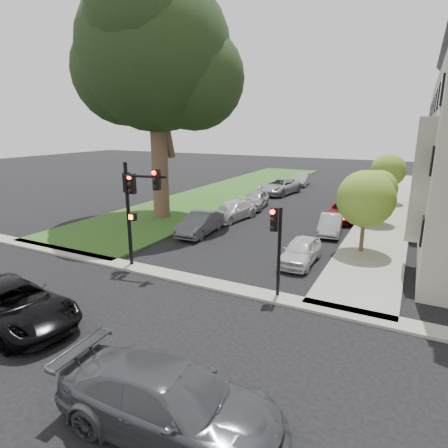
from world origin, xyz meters
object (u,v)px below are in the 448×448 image
at_px(small_tree_c, 388,170).
at_px(car_parked_7, 255,200).
at_px(car_parked_2, 343,212).
at_px(small_tree_b, 378,189).
at_px(car_cross_far, 170,401).
at_px(car_cross_near, 13,305).
at_px(car_parked_8, 279,186).
at_px(eucalyptus, 154,54).
at_px(car_parked_4, 367,185).
at_px(car_parked_6, 232,211).
at_px(traffic_signal_secondary, 277,235).
at_px(car_parked_0, 301,251).
at_px(car_parked_9, 302,179).
at_px(traffic_signal_main, 134,197).
at_px(small_tree_a, 366,199).
at_px(car_parked_1, 331,224).
at_px(car_parked_5, 200,224).

relative_size(small_tree_c, car_parked_7, 1.03).
bearing_deg(car_parked_2, car_parked_7, 173.42).
distance_m(small_tree_b, car_cross_far, 22.26).
height_order(car_cross_near, car_parked_8, car_parked_8).
xyz_separation_m(eucalyptus, car_parked_4, (12.66, 19.61, -11.00)).
relative_size(car_cross_near, car_parked_6, 1.16).
distance_m(small_tree_c, car_parked_6, 15.35).
bearing_deg(car_cross_near, traffic_signal_secondary, -42.83).
bearing_deg(small_tree_c, car_cross_far, -94.04).
height_order(eucalyptus, car_cross_near, eucalyptus).
distance_m(small_tree_b, car_parked_2, 3.01).
bearing_deg(car_parked_0, car_parked_9, 105.39).
bearing_deg(traffic_signal_main, car_parked_9, 90.08).
xyz_separation_m(eucalyptus, small_tree_a, (14.91, -1.78, -8.57)).
relative_size(eucalyptus, car_parked_9, 3.99).
bearing_deg(traffic_signal_main, car_parked_1, 55.10).
xyz_separation_m(traffic_signal_secondary, car_parked_4, (0.16, 28.75, -2.02)).
distance_m(car_parked_1, car_parked_6, 7.37).
xyz_separation_m(small_tree_c, car_cross_near, (-9.85, -29.01, -2.22)).
relative_size(small_tree_a, car_parked_2, 0.98).
bearing_deg(eucalyptus, small_tree_a, -6.79).
xyz_separation_m(small_tree_b, car_parked_6, (-9.68, -3.32, -1.91)).
relative_size(small_tree_c, car_parked_9, 1.05).
relative_size(eucalyptus, small_tree_b, 4.38).
height_order(small_tree_a, car_parked_0, small_tree_a).
relative_size(eucalyptus, car_parked_2, 3.60).
xyz_separation_m(eucalyptus, car_parked_0, (12.35, -4.84, -10.98)).
bearing_deg(car_parked_7, eucalyptus, -138.70).
xyz_separation_m(car_parked_1, car_parked_9, (-7.30, 18.95, 0.07)).
height_order(car_parked_2, car_parked_4, car_parked_2).
height_order(small_tree_b, car_cross_near, small_tree_b).
relative_size(car_cross_far, car_parked_9, 1.31).
bearing_deg(car_parked_9, car_parked_0, -80.87).
bearing_deg(car_parked_7, car_parked_1, -42.95).
xyz_separation_m(car_parked_6, car_parked_7, (-0.01, 4.45, 0.06)).
distance_m(car_parked_1, car_parked_5, 8.48).
distance_m(car_cross_far, car_parked_4, 36.53).
height_order(eucalyptus, car_parked_2, eucalyptus).
distance_m(eucalyptus, traffic_signal_secondary, 17.91).
distance_m(car_cross_far, car_parked_7, 24.40).
bearing_deg(car_parked_5, eucalyptus, 148.38).
distance_m(small_tree_b, car_parked_0, 10.50).
xyz_separation_m(car_cross_near, car_parked_7, (0.16, 21.77, -0.02)).
xyz_separation_m(traffic_signal_secondary, car_parked_6, (-7.27, 10.98, -1.97)).
xyz_separation_m(traffic_signal_secondary, car_cross_near, (-7.44, -6.34, -1.89)).
relative_size(traffic_signal_main, car_parked_5, 1.19).
relative_size(small_tree_b, traffic_signal_secondary, 1.02).
distance_m(traffic_signal_secondary, car_parked_2, 14.67).
bearing_deg(car_parked_9, traffic_signal_main, -96.52).
distance_m(traffic_signal_main, car_parked_1, 13.04).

